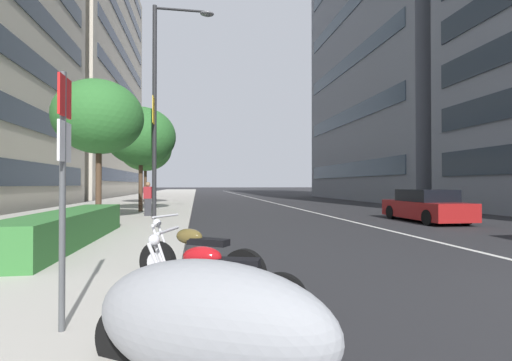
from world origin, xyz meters
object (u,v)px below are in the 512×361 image
(car_approaching_light, at_px, (426,206))
(street_tree_mid_sidewalk, at_px, (141,136))
(street_lamp_with_banners, at_px, (163,93))
(motorcycle_under_tarp, at_px, (214,288))
(parking_sign_by_curb, at_px, (63,168))
(motorcycle_by_sign_pole, at_px, (197,261))
(motorcycle_second_in_row, at_px, (207,323))
(street_tree_by_lamp_post, at_px, (145,149))
(street_tree_near_plaza_corner, at_px, (99,117))
(pedestrian_on_plaza, at_px, (148,199))

(car_approaching_light, relative_size, street_tree_mid_sidewalk, 0.77)
(street_lamp_with_banners, bearing_deg, street_tree_mid_sidewalk, 19.20)
(motorcycle_under_tarp, relative_size, parking_sign_by_curb, 0.79)
(parking_sign_by_curb, xyz_separation_m, street_lamp_with_banners, (11.77, 0.11, 3.71))
(motorcycle_by_sign_pole, relative_size, parking_sign_by_curb, 0.74)
(motorcycle_second_in_row, relative_size, street_tree_by_lamp_post, 0.36)
(street_tree_near_plaza_corner, bearing_deg, pedestrian_on_plaza, -26.87)
(street_tree_near_plaza_corner, height_order, street_tree_by_lamp_post, street_tree_by_lamp_post)
(motorcycle_by_sign_pole, distance_m, car_approaching_light, 12.99)
(street_lamp_with_banners, distance_m, pedestrian_on_plaza, 4.90)
(parking_sign_by_curb, bearing_deg, motorcycle_by_sign_pole, -36.91)
(street_tree_mid_sidewalk, xyz_separation_m, pedestrian_on_plaza, (-2.82, -0.75, -3.26))
(car_approaching_light, bearing_deg, motorcycle_second_in_row, 141.03)
(street_tree_by_lamp_post, xyz_separation_m, pedestrian_on_plaza, (-11.18, -1.65, -3.38))
(motorcycle_second_in_row, height_order, street_lamp_with_banners, street_lamp_with_banners)
(motorcycle_under_tarp, height_order, parking_sign_by_curb, parking_sign_by_curb)
(motorcycle_by_sign_pole, relative_size, street_tree_near_plaza_corner, 0.35)
(car_approaching_light, bearing_deg, pedestrian_on_plaza, 76.72)
(motorcycle_under_tarp, height_order, street_tree_near_plaza_corner, street_tree_near_plaza_corner)
(motorcycle_by_sign_pole, relative_size, car_approaching_light, 0.44)
(motorcycle_by_sign_pole, distance_m, street_lamp_with_banners, 11.31)
(street_tree_near_plaza_corner, xyz_separation_m, street_tree_by_lamp_post, (14.03, 0.21, 0.15))
(motorcycle_second_in_row, bearing_deg, pedestrian_on_plaza, -48.34)
(motorcycle_under_tarp, bearing_deg, motorcycle_by_sign_pole, -64.43)
(street_tree_near_plaza_corner, distance_m, street_tree_by_lamp_post, 14.03)
(street_tree_mid_sidewalk, relative_size, pedestrian_on_plaza, 3.58)
(motorcycle_under_tarp, xyz_separation_m, street_tree_mid_sidewalk, (15.94, 3.20, 3.79))
(street_tree_mid_sidewalk, bearing_deg, pedestrian_on_plaza, -165.16)
(street_tree_mid_sidewalk, distance_m, street_tree_by_lamp_post, 8.41)
(motorcycle_second_in_row, relative_size, parking_sign_by_curb, 0.82)
(street_lamp_with_banners, bearing_deg, parking_sign_by_curb, -179.44)
(car_approaching_light, xyz_separation_m, parking_sign_by_curb, (-10.32, 11.09, 1.11))
(car_approaching_light, bearing_deg, street_tree_by_lamp_post, 45.02)
(car_approaching_light, bearing_deg, motorcycle_under_tarp, 137.52)
(street_tree_by_lamp_post, bearing_deg, car_approaching_light, -136.31)
(motorcycle_second_in_row, xyz_separation_m, street_tree_near_plaza_corner, (11.72, 3.77, 3.60))
(motorcycle_by_sign_pole, xyz_separation_m, street_lamp_with_banners, (10.02, 1.43, 5.04))
(motorcycle_under_tarp, distance_m, pedestrian_on_plaza, 13.35)
(motorcycle_second_in_row, xyz_separation_m, street_tree_mid_sidewalk, (17.39, 3.07, 3.64))
(motorcycle_under_tarp, relative_size, street_tree_mid_sidewalk, 0.36)
(street_tree_mid_sidewalk, bearing_deg, car_approaching_light, -115.00)
(motorcycle_under_tarp, bearing_deg, motorcycle_second_in_row, 102.80)
(parking_sign_by_curb, height_order, street_tree_by_lamp_post, street_tree_by_lamp_post)
(motorcycle_second_in_row, height_order, street_tree_near_plaza_corner, street_tree_near_plaza_corner)
(motorcycle_under_tarp, xyz_separation_m, street_tree_by_lamp_post, (24.29, 4.10, 3.91))
(motorcycle_second_in_row, xyz_separation_m, street_lamp_with_banners, (12.89, 1.51, 4.91))
(car_approaching_light, xyz_separation_m, pedestrian_on_plaza, (3.13, 12.02, 0.29))
(motorcycle_second_in_row, height_order, street_tree_by_lamp_post, street_tree_by_lamp_post)
(parking_sign_by_curb, bearing_deg, street_tree_by_lamp_post, 5.99)
(motorcycle_under_tarp, bearing_deg, pedestrian_on_plaza, -61.73)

